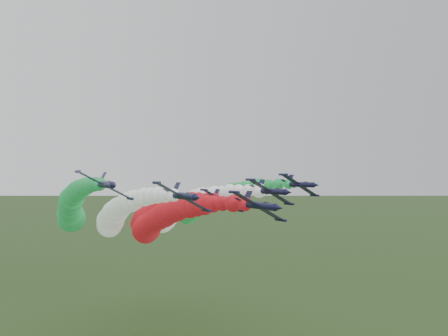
{
  "coord_description": "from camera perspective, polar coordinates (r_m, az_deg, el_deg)",
  "views": [
    {
      "loc": [
        -39.58,
        -71.23,
        50.29
      ],
      "look_at": [
        2.14,
        1.18,
        51.4
      ],
      "focal_mm": 35.0,
      "sensor_mm": 36.0,
      "label": 1
    }
  ],
  "objects": [
    {
      "name": "jet_outer_left",
      "position": [
        136.97,
        -19.28,
        -5.15
      ],
      "size": [
        18.67,
        88.74,
        20.28
      ],
      "rotation": [
        0.0,
        0.49,
        0.0
      ],
      "color": "#111234",
      "rests_on": "ground"
    },
    {
      "name": "jet_outer_right",
      "position": [
        149.69,
        -2.79,
        -4.81
      ],
      "size": [
        18.05,
        88.12,
        19.65
      ],
      "rotation": [
        0.0,
        0.49,
        0.0
      ],
      "color": "#111234",
      "rests_on": "ground"
    },
    {
      "name": "jet_inner_left",
      "position": [
        128.93,
        -14.03,
        -6.09
      ],
      "size": [
        18.15,
        88.23,
        19.76
      ],
      "rotation": [
        0.0,
        0.49,
        0.0
      ],
      "color": "#111234",
      "rests_on": "ground"
    },
    {
      "name": "jet_lead",
      "position": [
        124.99,
        -8.71,
        -6.97
      ],
      "size": [
        18.48,
        88.56,
        20.09
      ],
      "rotation": [
        0.0,
        0.49,
        0.0
      ],
      "color": "#111234",
      "rests_on": "ground"
    },
    {
      "name": "jet_trail",
      "position": [
        150.72,
        -9.61,
        -6.18
      ],
      "size": [
        18.4,
        88.47,
        20.0
      ],
      "rotation": [
        0.0,
        0.49,
        0.0
      ],
      "color": "#111234",
      "rests_on": "ground"
    },
    {
      "name": "jet_inner_right",
      "position": [
        138.99,
        -6.7,
        -5.78
      ],
      "size": [
        18.59,
        88.66,
        20.19
      ],
      "rotation": [
        0.0,
        0.49,
        0.0
      ],
      "color": "#111234",
      "rests_on": "ground"
    }
  ]
}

